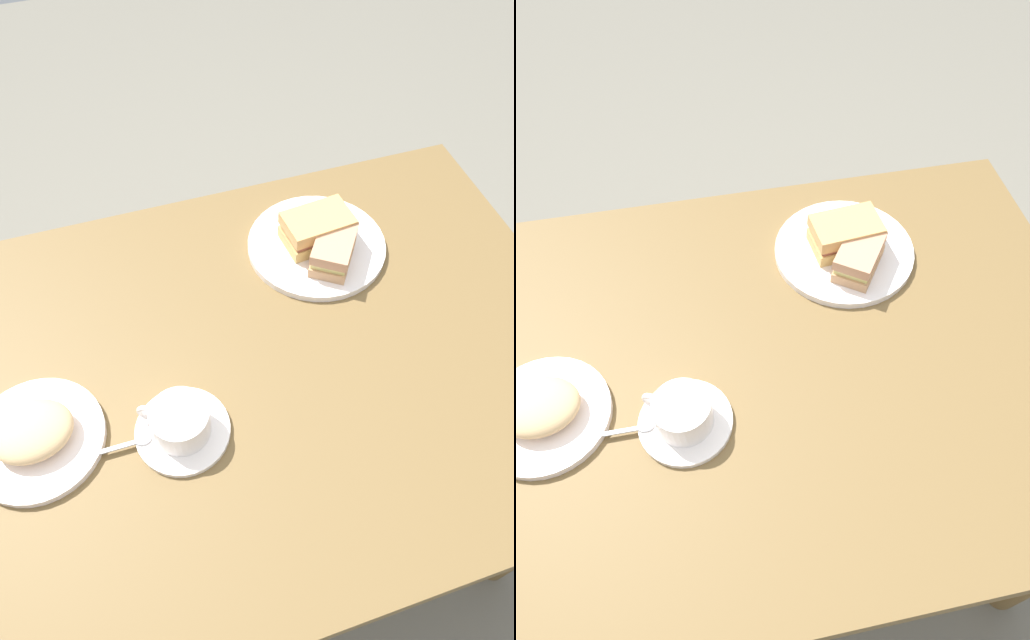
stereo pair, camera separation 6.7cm
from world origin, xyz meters
TOP-DOWN VIEW (x-y plane):
  - ground_plane at (0.00, 0.00)m, footprint 6.00×6.00m
  - dining_table at (0.00, 0.00)m, footprint 1.11×0.85m
  - sandwich_plate at (-0.16, -0.21)m, footprint 0.27×0.27m
  - sandwich_front at (-0.16, -0.22)m, footprint 0.14×0.09m
  - sandwich_back at (-0.17, -0.16)m, footprint 0.12×0.13m
  - coffee_saucer at (0.18, 0.09)m, footprint 0.15×0.15m
  - coffee_cup at (0.19, 0.09)m, footprint 0.11×0.09m
  - spoon at (0.26, 0.09)m, footprint 0.10×0.02m
  - side_plate at (0.40, 0.03)m, footprint 0.21×0.21m
  - side_food_pile at (0.40, 0.03)m, footprint 0.13×0.11m

SIDE VIEW (x-z plane):
  - ground_plane at x=0.00m, z-range 0.00..0.00m
  - dining_table at x=0.00m, z-range 0.24..0.94m
  - coffee_saucer at x=0.18m, z-range 0.71..0.72m
  - sandwich_plate at x=-0.16m, z-range 0.71..0.72m
  - side_plate at x=0.40m, z-range 0.71..0.72m
  - spoon at x=0.26m, z-range 0.72..0.72m
  - side_food_pile at x=0.40m, z-range 0.72..0.76m
  - coffee_cup at x=0.19m, z-range 0.72..0.77m
  - sandwich_back at x=-0.17m, z-range 0.72..0.78m
  - sandwich_front at x=-0.16m, z-range 0.72..0.78m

